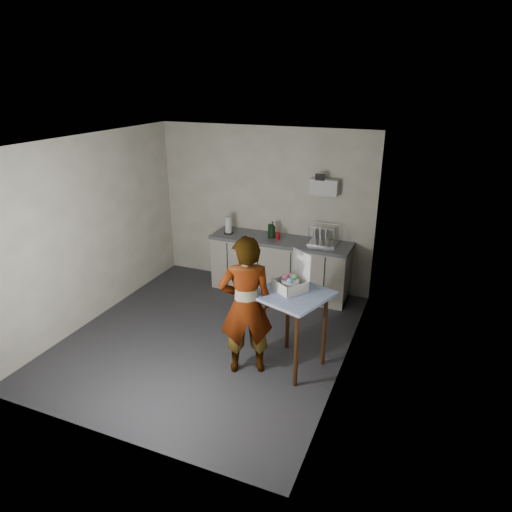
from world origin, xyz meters
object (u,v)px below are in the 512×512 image
at_px(side_table, 293,303).
at_px(standing_man, 246,306).
at_px(dark_bottle, 270,231).
at_px(dish_rack, 323,240).
at_px(paper_towel, 229,225).
at_px(soda_can, 278,236).
at_px(bakery_box, 291,282).
at_px(kitchen_counter, 280,267).
at_px(soap_bottle, 272,230).

bearing_deg(side_table, standing_man, -130.50).
bearing_deg(standing_man, dark_bottle, -103.14).
relative_size(dark_bottle, dish_rack, 0.54).
relative_size(side_table, paper_towel, 3.48).
xyz_separation_m(dark_bottle, paper_towel, (-0.71, -0.04, 0.02)).
xyz_separation_m(soda_can, paper_towel, (-0.84, -0.03, 0.08)).
height_order(soda_can, bakery_box, bakery_box).
height_order(standing_man, bakery_box, standing_man).
bearing_deg(soda_can, paper_towel, -177.97).
bearing_deg(standing_man, kitchen_counter, -107.68).
distance_m(standing_man, dish_rack, 2.23).
bearing_deg(kitchen_counter, dark_bottle, -177.67).
relative_size(dark_bottle, paper_towel, 0.81).
distance_m(soap_bottle, dark_bottle, 0.04).
height_order(soap_bottle, dark_bottle, soap_bottle).
distance_m(side_table, dark_bottle, 2.14).
bearing_deg(kitchen_counter, soap_bottle, 178.67).
bearing_deg(dark_bottle, soda_can, -3.17).
bearing_deg(bakery_box, dark_bottle, 151.96).
xyz_separation_m(dark_bottle, bakery_box, (0.95, -1.81, 0.06)).
distance_m(kitchen_counter, paper_towel, 1.08).
height_order(kitchen_counter, standing_man, standing_man).
bearing_deg(dish_rack, kitchen_counter, -176.10).
bearing_deg(bakery_box, dish_rack, 127.57).
xyz_separation_m(soap_bottle, dish_rack, (0.81, 0.04, -0.07)).
distance_m(standing_man, soda_can, 2.19).
xyz_separation_m(soap_bottle, paper_towel, (-0.74, -0.05, -0.00)).
distance_m(paper_towel, dish_rack, 1.55).
bearing_deg(dark_bottle, soap_bottle, 16.86).
relative_size(soap_bottle, bakery_box, 0.60).
distance_m(soda_can, paper_towel, 0.84).
bearing_deg(soap_bottle, soda_can, -10.18).
bearing_deg(soap_bottle, dish_rack, 2.98).
height_order(dish_rack, bakery_box, bakery_box).
xyz_separation_m(kitchen_counter, bakery_box, (0.77, -1.81, 0.65)).
distance_m(kitchen_counter, bakery_box, 2.08).
relative_size(kitchen_counter, bakery_box, 4.97).
distance_m(standing_man, dark_bottle, 2.23).
height_order(soap_bottle, bakery_box, bakery_box).
relative_size(side_table, bakery_box, 2.18).
bearing_deg(side_table, dark_bottle, 137.26).
distance_m(soap_bottle, dish_rack, 0.81).
xyz_separation_m(kitchen_counter, soap_bottle, (-0.14, 0.00, 0.62)).
relative_size(dish_rack, bakery_box, 0.94).
xyz_separation_m(kitchen_counter, standing_man, (0.35, -2.16, 0.42)).
bearing_deg(bakery_box, kitchen_counter, 147.30).
xyz_separation_m(standing_man, dish_rack, (0.32, 2.21, 0.13)).
bearing_deg(soap_bottle, dark_bottle, -163.14).
bearing_deg(kitchen_counter, soda_can, -160.92).
xyz_separation_m(side_table, bakery_box, (-0.05, 0.08, 0.23)).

